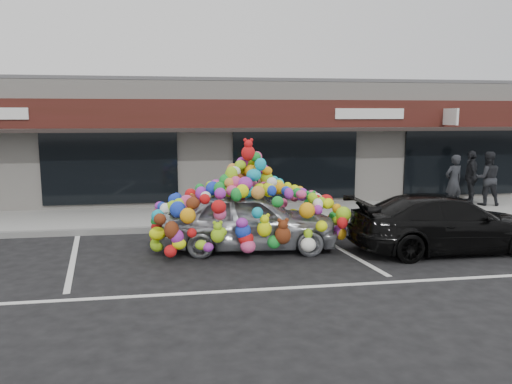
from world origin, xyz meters
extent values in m
plane|color=black|center=(0.00, 0.00, 0.00)|extent=(90.00, 90.00, 0.00)
cube|color=beige|center=(0.00, 8.50, 2.10)|extent=(24.00, 6.00, 4.20)
cube|color=#59595B|center=(0.00, 8.50, 4.25)|extent=(24.00, 6.00, 0.12)
cube|color=#3A1710|center=(0.00, 5.42, 3.15)|extent=(24.00, 0.18, 0.90)
cube|color=black|center=(0.00, 4.90, 2.65)|extent=(24.00, 1.20, 0.10)
cube|color=white|center=(8.20, 4.95, 3.05)|extent=(0.08, 0.95, 0.55)
cube|color=white|center=(5.50, 5.30, 3.15)|extent=(2.40, 0.04, 0.35)
cube|color=black|center=(-3.00, 5.47, 1.45)|extent=(4.20, 0.12, 2.30)
cube|color=black|center=(3.00, 5.47, 1.45)|extent=(4.20, 0.12, 2.30)
cube|color=black|center=(9.00, 5.47, 1.45)|extent=(4.20, 0.12, 2.30)
cube|color=#9A9B95|center=(0.00, 4.00, 0.07)|extent=(26.00, 3.00, 0.15)
cube|color=slate|center=(0.00, 2.50, 0.07)|extent=(26.00, 0.18, 0.16)
cube|color=silver|center=(-3.20, 0.20, 0.00)|extent=(0.73, 4.37, 0.01)
cube|color=silver|center=(2.80, 0.20, 0.00)|extent=(0.73, 4.37, 0.01)
cube|color=silver|center=(2.00, -2.30, 0.00)|extent=(14.00, 0.12, 0.01)
imported|color=gray|center=(0.71, 0.48, 0.69)|extent=(2.02, 4.21, 1.39)
ellipsoid|color=#F5052D|center=(0.71, 0.48, 1.91)|extent=(1.39, 1.82, 1.04)
sphere|color=#DBFC06|center=(2.14, 0.33, 1.01)|extent=(0.34, 0.34, 0.34)
sphere|color=#173AC3|center=(1.31, -0.42, 0.55)|extent=(0.36, 0.36, 0.36)
sphere|color=green|center=(-0.09, 1.37, 0.60)|extent=(0.30, 0.30, 0.30)
sphere|color=#E65380|center=(0.71, 0.48, 2.38)|extent=(0.32, 0.32, 0.32)
sphere|color=yellow|center=(-0.51, 0.58, 1.02)|extent=(0.30, 0.30, 0.30)
imported|color=black|center=(5.17, -0.40, 0.65)|extent=(1.87, 4.52, 1.31)
imported|color=black|center=(7.78, 3.79, 1.01)|extent=(0.70, 0.54, 1.72)
imported|color=black|center=(9.18, 4.14, 1.04)|extent=(1.01, 0.88, 1.78)
imported|color=black|center=(8.88, 4.60, 1.04)|extent=(1.13, 0.73, 1.78)
camera|label=1|loc=(-0.92, -10.76, 3.11)|focal=35.00mm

